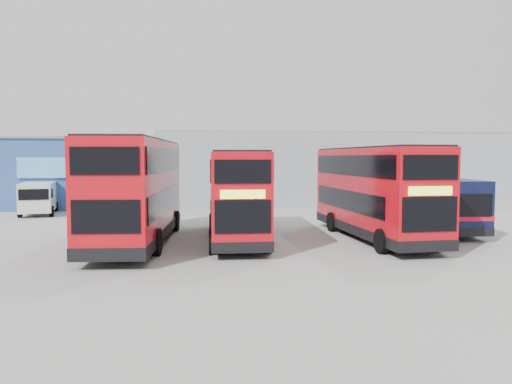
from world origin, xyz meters
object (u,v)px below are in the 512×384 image
(double_decker_right, at_px, (374,193))
(single_decker_blue, at_px, (426,202))
(maintenance_shed, at_px, (339,170))
(double_decker_centre, at_px, (236,196))
(office_block, at_px, (64,172))
(panel_van, at_px, (39,197))
(double_decker_left, at_px, (137,192))

(double_decker_right, distance_m, single_decker_blue, 5.20)
(maintenance_shed, bearing_deg, double_decker_centre, -118.06)
(office_block, distance_m, double_decker_right, 25.17)
(panel_van, bearing_deg, double_decker_centre, -53.95)
(maintenance_shed, distance_m, single_decker_blue, 16.36)
(double_decker_right, bearing_deg, double_decker_centre, 172.53)
(double_decker_right, xyz_separation_m, panel_van, (-18.21, 11.88, -0.91))
(maintenance_shed, relative_size, single_decker_blue, 3.05)
(double_decker_right, height_order, panel_van, double_decker_right)
(double_decker_centre, bearing_deg, office_block, 125.96)
(maintenance_shed, height_order, double_decker_right, maintenance_shed)
(panel_van, bearing_deg, double_decker_left, -67.55)
(office_block, xyz_separation_m, double_decker_centre, (11.81, -17.10, -0.60))
(single_decker_blue, distance_m, panel_van, 23.83)
(office_block, height_order, double_decker_centre, office_block)
(single_decker_blue, bearing_deg, double_decker_left, 17.10)
(double_decker_centre, bearing_deg, maintenance_shed, 63.27)
(maintenance_shed, distance_m, double_decker_right, 19.95)
(double_decker_left, bearing_deg, office_block, -62.98)
(double_decker_right, bearing_deg, single_decker_blue, 35.49)
(double_decker_left, xyz_separation_m, panel_van, (-7.71, 12.00, -1.06))
(double_decker_centre, relative_size, single_decker_blue, 0.95)
(office_block, bearing_deg, single_decker_blue, -32.98)
(double_decker_left, relative_size, double_decker_right, 1.07)
(office_block, height_order, double_decker_right, office_block)
(office_block, height_order, maintenance_shed, maintenance_shed)
(double_decker_centre, bearing_deg, double_decker_right, -2.66)
(double_decker_left, distance_m, double_decker_right, 10.50)
(panel_van, bearing_deg, maintenance_shed, 8.82)
(maintenance_shed, bearing_deg, office_block, -174.79)
(double_decker_right, relative_size, panel_van, 1.99)
(double_decker_left, bearing_deg, panel_van, -53.40)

